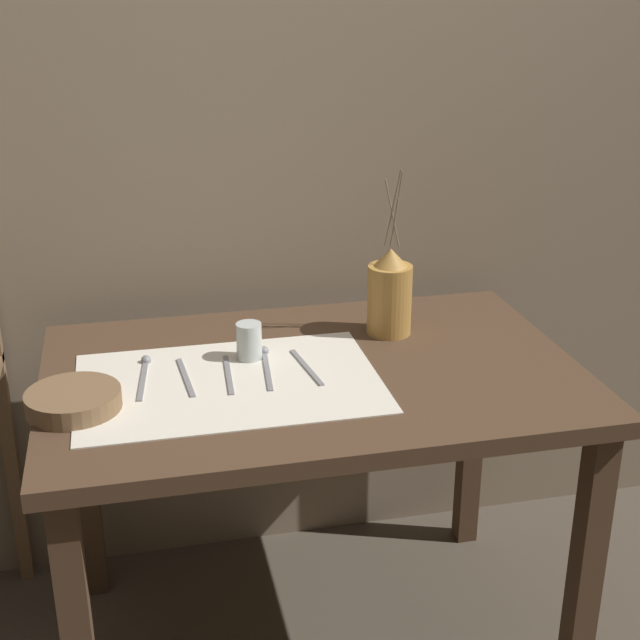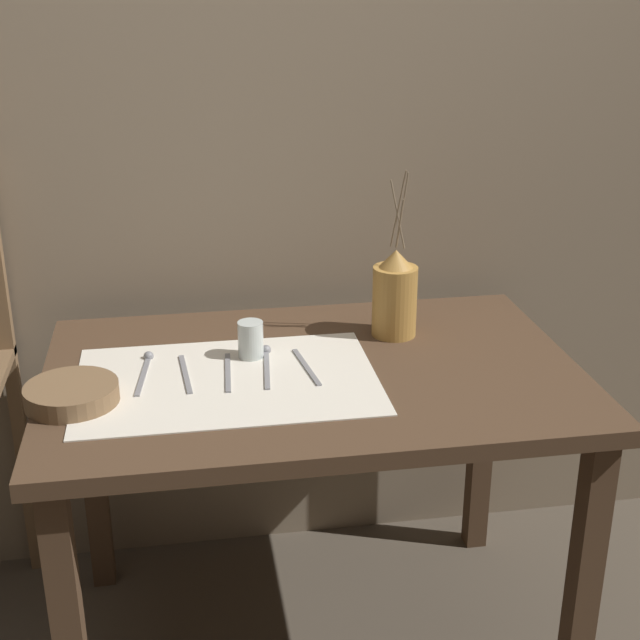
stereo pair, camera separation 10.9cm
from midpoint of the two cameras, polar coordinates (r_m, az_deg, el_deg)
ground_plane at (r=2.51m, az=0.90°, el=-19.78°), size 12.00×12.00×0.00m
stone_wall_back at (r=2.43m, az=-1.15°, el=10.73°), size 7.00×0.06×2.40m
wooden_table at (r=2.12m, az=1.01°, el=-5.69°), size 1.24×0.81×0.79m
linen_cloth at (r=2.02m, az=-4.39°, el=-3.90°), size 0.67×0.45×0.00m
pitcher_with_flowers at (r=2.24m, az=6.20°, el=1.54°), size 0.11×0.11×0.43m
wooden_bowl at (r=1.96m, az=-14.07°, el=-4.65°), size 0.20×0.20×0.04m
glass_tumbler_near at (r=2.11m, az=-2.98°, el=-1.27°), size 0.06×0.06×0.09m
spoon_outer at (r=2.11m, az=-9.60°, el=-2.82°), size 0.04×0.22×0.02m
knife_center at (r=2.05m, az=-7.10°, el=-3.46°), size 0.03×0.21×0.00m
fork_inner at (r=2.05m, az=-4.40°, el=-3.33°), size 0.02×0.21×0.00m
spoon_inner at (r=2.11m, az=-1.97°, el=-2.43°), size 0.04×0.22×0.02m
fork_outer at (r=2.07m, az=0.63°, el=-3.01°), size 0.04×0.21×0.00m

